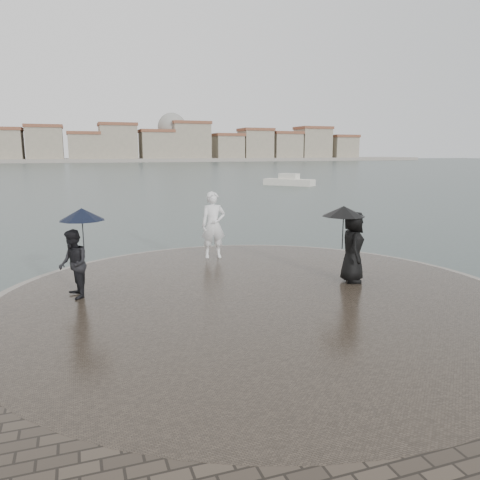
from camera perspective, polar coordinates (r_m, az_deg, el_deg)
name	(u,v)px	position (r m, az deg, el deg)	size (l,w,h in m)	color
ground	(338,379)	(8.12, 11.84, -16.24)	(400.00, 400.00, 0.00)	#2B3835
kerb_ring	(259,304)	(10.95, 2.29, -7.85)	(12.50, 12.50, 0.32)	gray
quay_tip	(259,304)	(10.95, 2.29, -7.75)	(11.90, 11.90, 0.36)	#2D261E
statue	(213,225)	(14.60, -3.26, 1.85)	(0.76, 0.50, 2.07)	white
visitor_left	(76,250)	(11.17, -19.39, -1.14)	(1.12, 1.04, 2.04)	black
visitor_right	(351,238)	(12.14, 13.33, 0.23)	(1.24, 1.17, 1.95)	black
far_skyline	(64,145)	(166.87, -20.68, 10.77)	(260.00, 20.00, 37.00)	gray
boats	(129,188)	(44.04, -13.38, 6.22)	(38.98, 10.40, 1.50)	silver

